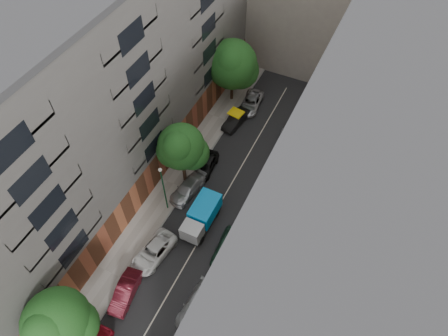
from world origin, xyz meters
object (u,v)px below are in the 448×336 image
Objects in this scene: car_right_1 at (196,305)px; car_left_3 at (188,188)px; tarp_truck at (202,216)px; car_right_3 at (267,186)px; car_left_6 at (251,102)px; tree_far at (233,66)px; car_right_2 at (226,247)px; tree_near at (57,324)px; pedestrian at (289,204)px; car_left_5 at (236,120)px; car_left_4 at (207,165)px; car_right_4 at (287,145)px; car_left_2 at (154,252)px; tree_mid at (182,149)px; lamp_post at (163,185)px; car_left_1 at (125,292)px.

car_left_3 is at bearing 125.49° from car_right_1.
tarp_truck is 7.74m from car_right_3.
car_left_6 is 0.58× the size of tree_far.
car_right_2 is 0.59× the size of tree_near.
pedestrian is (9.20, -12.32, 0.27)m from car_left_6.
car_left_5 is 13.03m from pedestrian.
car_left_4 reaches higher than car_right_3.
car_left_3 is at bearing 19.80° from pedestrian.
car_right_4 is at bearing 83.15° from car_right_3.
tree_far is (-0.94, 31.76, 0.19)m from tree_near.
car_left_2 is at bearing -96.46° from car_left_6.
car_left_3 is 8.14m from car_right_3.
car_right_3 is 9.71m from tree_mid.
tree_far is 1.30× the size of lamp_post.
tarp_truck is 9.56m from car_left_1.
car_left_5 is at bearing 163.75° from car_right_4.
car_left_1 is at bearing -120.34° from car_right_3.
tarp_truck is at bearing 65.40° from car_left_1.
car_right_2 is at bearing 93.59° from car_right_1.
car_left_1 is at bearing -96.81° from car_left_6.
car_right_3 is 22.66m from tree_near.
tree_far reaches higher than car_left_2.
car_left_4 is 0.86× the size of car_left_6.
car_left_4 is at bearing -79.04° from tree_far.
car_left_5 is 1.04× the size of car_right_3.
car_left_3 is 4.82m from tree_mid.
tarp_truck is 0.82× the size of lamp_post.
tree_near is 31.78m from tree_far.
car_right_4 is (7.20, 10.00, 0.02)m from car_left_3.
tree_mid is 0.95× the size of tree_far.
tree_far reaches higher than car_left_5.
pedestrian reaches higher than car_left_1.
lamp_post reaches higher than car_right_1.
tree_far is (-8.25, 19.25, 4.45)m from car_right_2.
lamp_post is (-1.25, -6.21, 3.34)m from car_left_4.
lamp_post is at bearing -105.54° from car_left_4.
pedestrian is at bearing 24.97° from lamp_post.
tarp_truck reaches higher than car_right_4.
car_left_5 reaches higher than car_left_3.
car_left_1 is 13.80m from tree_mid.
lamp_post reaches higher than car_left_2.
tarp_truck is 3.31× the size of pedestrian.
car_left_4 is (-0.27, 11.20, 0.01)m from car_left_2.
tarp_truck is 1.17× the size of car_right_2.
tarp_truck reaches higher than car_left_5.
car_left_3 reaches higher than car_right_1.
tarp_truck is at bearing 71.87° from car_left_2.
car_left_3 is 4.34m from lamp_post.
lamp_post is (-3.92, 0.06, 2.71)m from tarp_truck.
car_left_1 is 1.03× the size of car_right_3.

